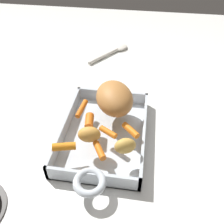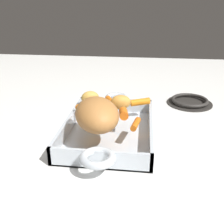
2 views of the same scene
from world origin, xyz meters
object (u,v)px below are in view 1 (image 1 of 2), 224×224
object	(u,v)px
roasting_dish	(104,132)
baby_carrot_long	(89,121)
baby_carrot_southeast	(99,150)
potato_corner	(125,146)
potato_near_roast	(89,134)
baby_carrot_northwest	(82,109)
baby_carrot_center_right	(64,147)
serving_spoon	(113,51)
pork_roast	(114,98)
baby_carrot_center_left	(131,130)
baby_carrot_southwest	(108,132)

from	to	relation	value
roasting_dish	baby_carrot_long	xyz separation A→B (m)	(0.01, -0.04, 0.05)
baby_carrot_southeast	potato_corner	distance (m)	0.06
potato_near_roast	baby_carrot_northwest	bearing A→B (deg)	-156.43
baby_carrot_northwest	baby_carrot_southeast	bearing A→B (deg)	28.84
roasting_dish	baby_carrot_center_right	world-z (taller)	baby_carrot_center_right
baby_carrot_long	serving_spoon	world-z (taller)	baby_carrot_long
baby_carrot_northwest	potato_corner	size ratio (longest dim) A/B	1.24
baby_carrot_center_right	potato_corner	distance (m)	0.15
baby_carrot_southeast	baby_carrot_center_right	world-z (taller)	baby_carrot_center_right
baby_carrot_center_right	roasting_dish	bearing A→B (deg)	142.41
pork_roast	baby_carrot_southeast	bearing A→B (deg)	-4.22
baby_carrot_center_right	potato_corner	xyz separation A→B (m)	(-0.01, 0.15, 0.01)
baby_carrot_long	baby_carrot_center_right	size ratio (longest dim) A/B	0.76
baby_carrot_center_left	baby_carrot_northwest	size ratio (longest dim) A/B	0.85
baby_carrot_center_right	potato_near_roast	size ratio (longest dim) A/B	1.00
roasting_dish	potato_corner	size ratio (longest dim) A/B	8.22
baby_carrot_southeast	roasting_dish	bearing A→B (deg)	-175.67
roasting_dish	baby_carrot_southeast	bearing A→B (deg)	4.33
baby_carrot_center_left	baby_carrot_center_right	xyz separation A→B (m)	(0.08, -0.15, 0.00)
roasting_dish	baby_carrot_northwest	bearing A→B (deg)	-121.33
baby_carrot_long	serving_spoon	bearing A→B (deg)	-179.07
baby_carrot_center_left	baby_carrot_southeast	bearing A→B (deg)	-41.20
baby_carrot_southwest	serving_spoon	bearing A→B (deg)	-173.11
baby_carrot_long	baby_carrot_center_right	world-z (taller)	baby_carrot_long
roasting_dish	baby_carrot_southwest	size ratio (longest dim) A/B	8.45
baby_carrot_southwest	potato_near_roast	xyz separation A→B (m)	(0.03, -0.04, 0.01)
potato_corner	potato_near_roast	distance (m)	0.10
potato_near_roast	baby_carrot_southwest	bearing A→B (deg)	122.81
baby_carrot_southeast	baby_carrot_long	world-z (taller)	baby_carrot_long
baby_carrot_southwest	baby_carrot_center_right	world-z (taller)	baby_carrot_center_right
roasting_dish	baby_carrot_southwest	distance (m)	0.06
baby_carrot_southwest	baby_carrot_center_left	size ratio (longest dim) A/B	0.93
baby_carrot_southeast	baby_carrot_center_right	bearing A→B (deg)	-88.35
baby_carrot_southwest	baby_carrot_long	bearing A→B (deg)	-118.04
pork_roast	potato_near_roast	size ratio (longest dim) A/B	2.46
pork_roast	baby_carrot_northwest	xyz separation A→B (m)	(0.02, -0.09, -0.03)
baby_carrot_southeast	baby_carrot_northwest	distance (m)	0.16
baby_carrot_center_left	potato_near_roast	distance (m)	0.11
serving_spoon	baby_carrot_northwest	bearing A→B (deg)	-147.66
baby_carrot_center_left	baby_carrot_center_right	bearing A→B (deg)	-62.61
pork_roast	baby_carrot_long	distance (m)	0.10
roasting_dish	pork_roast	size ratio (longest dim) A/B	3.08
pork_roast	serving_spoon	xyz separation A→B (m)	(-0.43, -0.07, -0.08)
baby_carrot_northwest	serving_spoon	bearing A→B (deg)	176.68
baby_carrot_center_left	baby_carrot_center_right	size ratio (longest dim) A/B	0.97
baby_carrot_southwest	baby_carrot_southeast	xyz separation A→B (m)	(0.06, -0.01, 0.00)
baby_carrot_center_right	serving_spoon	size ratio (longest dim) A/B	0.28
baby_carrot_center_right	serving_spoon	xyz separation A→B (m)	(-0.60, 0.03, -0.05)
baby_carrot_northwest	baby_carrot_center_right	world-z (taller)	baby_carrot_center_right
baby_carrot_southwest	potato_corner	world-z (taller)	potato_corner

